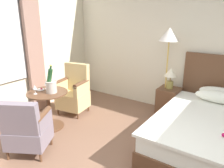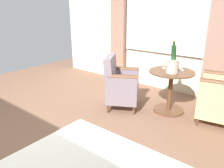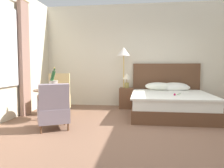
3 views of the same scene
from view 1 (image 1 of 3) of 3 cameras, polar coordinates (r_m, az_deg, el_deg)
name	(u,v)px [view 1 (image 1 of 3)]	position (r m, az deg, el deg)	size (l,w,h in m)	color
wall_headboard_side	(204,39)	(4.58, 22.93, 10.67)	(6.09, 0.12, 3.10)	beige
nightstand	(168,102)	(4.59, 14.50, -4.67)	(0.43, 0.41, 0.60)	brown
bedside_lamp	(171,75)	(4.40, 15.08, 2.36)	(0.25, 0.25, 0.42)	olive
floor_lamp_brass	(169,41)	(4.33, 14.66, 10.93)	(0.39, 0.39, 1.77)	gold
side_table_round	(49,108)	(4.14, -16.20, -5.95)	(0.71, 0.71, 0.69)	brown
champagne_bucket	(51,85)	(3.95, -15.65, -0.15)	(0.20, 0.20, 0.51)	#BFB4A9
wine_glass_near_bucket	(46,84)	(4.18, -16.85, 0.08)	(0.07, 0.07, 0.14)	white
wine_glass_near_edge	(35,88)	(3.96, -19.54, -0.91)	(0.07, 0.07, 0.16)	white
snack_plate	(41,89)	(4.18, -18.16, -1.36)	(0.14, 0.14, 0.04)	white
armchair_by_window	(74,92)	(4.64, -9.96, -2.13)	(0.64, 0.60, 1.04)	brown
armchair_facing_bed	(27,129)	(3.47, -21.37, -10.89)	(0.75, 0.74, 0.90)	brown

